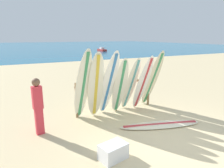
{
  "coord_description": "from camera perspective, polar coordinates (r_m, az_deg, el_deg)",
  "views": [
    {
      "loc": [
        -3.56,
        -3.32,
        2.67
      ],
      "look_at": [
        -0.36,
        3.12,
        0.94
      ],
      "focal_mm": 31.78,
      "sensor_mm": 36.0,
      "label": 1
    }
  ],
  "objects": [
    {
      "name": "surfboard_leaning_left",
      "position": [
        6.37,
        -4.64,
        -0.58
      ],
      "size": [
        0.59,
        0.76,
        2.25
      ],
      "color": "silver",
      "rests_on": "ground"
    },
    {
      "name": "ground_plane",
      "position": [
        5.55,
        18.69,
        -16.03
      ],
      "size": [
        120.0,
        120.0,
        0.0
      ],
      "primitive_type": "plane",
      "color": "#D3BC8C"
    },
    {
      "name": "surfboard_rack",
      "position": [
        7.18,
        1.07,
        -1.78
      ],
      "size": [
        3.03,
        0.09,
        1.2
      ],
      "color": "olive",
      "rests_on": "ground"
    },
    {
      "name": "surfboard_leaning_far_right",
      "position": [
        7.57,
        11.54,
        1.36
      ],
      "size": [
        0.47,
        1.1,
        2.22
      ],
      "color": "beige",
      "rests_on": "ground"
    },
    {
      "name": "surfboard_leaning_right",
      "position": [
        7.2,
        8.82,
        0.22
      ],
      "size": [
        0.68,
        0.94,
        2.07
      ],
      "color": "white",
      "rests_on": "ground"
    },
    {
      "name": "surfboard_leaning_far_left",
      "position": [
        6.26,
        -8.34,
        -0.43
      ],
      "size": [
        0.68,
        0.94,
        2.36
      ],
      "color": "white",
      "rests_on": "ground"
    },
    {
      "name": "cooler_box",
      "position": [
        4.66,
        0.35,
        -18.85
      ],
      "size": [
        0.67,
        0.52,
        0.36
      ],
      "primitive_type": "cube",
      "rotation": [
        0.0,
        0.0,
        0.22
      ],
      "color": "white",
      "rests_on": "ground"
    },
    {
      "name": "ocean_water",
      "position": [
        61.48,
        -23.5,
        9.94
      ],
      "size": [
        120.0,
        80.0,
        0.01
      ],
      "primitive_type": "cube",
      "color": "#196B93",
      "rests_on": "ground"
    },
    {
      "name": "surfboard_leaning_center",
      "position": [
        6.79,
        2.3,
        -0.66
      ],
      "size": [
        0.56,
        0.74,
        2.02
      ],
      "color": "silver",
      "rests_on": "ground"
    },
    {
      "name": "surfboard_leaning_center_right",
      "position": [
        7.14,
        5.42,
        -0.08
      ],
      "size": [
        0.66,
        0.93,
        2.0
      ],
      "color": "silver",
      "rests_on": "ground"
    },
    {
      "name": "beachgoer_standing",
      "position": [
        5.78,
        -20.55,
        -5.43
      ],
      "size": [
        0.28,
        0.22,
        1.6
      ],
      "color": "#D8333F",
      "rests_on": "ground"
    },
    {
      "name": "surfboard_lying_on_sand",
      "position": [
        6.38,
        13.73,
        -11.3
      ],
      "size": [
        2.58,
        1.24,
        0.08
      ],
      "color": "beige",
      "rests_on": "ground"
    },
    {
      "name": "surfboard_leaning_center_left",
      "position": [
        6.54,
        -0.93,
        -0.02
      ],
      "size": [
        0.61,
        1.09,
        2.29
      ],
      "color": "white",
      "rests_on": "ground"
    },
    {
      "name": "small_boat_offshore",
      "position": [
        37.66,
        -2.92,
        9.83
      ],
      "size": [
        0.9,
        2.55,
        0.71
      ],
      "color": "#B22D28",
      "rests_on": "ocean_water"
    }
  ]
}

